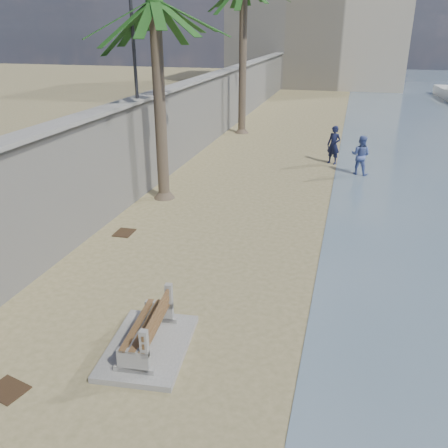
{
  "coord_description": "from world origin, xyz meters",
  "views": [
    {
      "loc": [
        2.5,
        -4.15,
        6.03
      ],
      "look_at": [
        -0.5,
        7.0,
        1.2
      ],
      "focal_mm": 38.0,
      "sensor_mm": 36.0,
      "label": 1
    }
  ],
  "objects_px": {
    "person_b": "(361,153)",
    "person_a": "(334,142)",
    "palm_mid": "(154,4)",
    "bench_far": "(147,332)"
  },
  "relations": [
    {
      "from": "person_b",
      "to": "person_a",
      "type": "bearing_deg",
      "value": -34.32
    },
    {
      "from": "palm_mid",
      "to": "person_a",
      "type": "xyz_separation_m",
      "value": [
        5.89,
        6.62,
        -5.66
      ]
    },
    {
      "from": "palm_mid",
      "to": "person_b",
      "type": "relative_size",
      "value": 4.04
    },
    {
      "from": "bench_far",
      "to": "person_a",
      "type": "height_order",
      "value": "person_a"
    },
    {
      "from": "person_a",
      "to": "person_b",
      "type": "height_order",
      "value": "person_a"
    },
    {
      "from": "bench_far",
      "to": "person_b",
      "type": "distance_m",
      "value": 14.34
    },
    {
      "from": "bench_far",
      "to": "palm_mid",
      "type": "distance_m",
      "value": 11.12
    },
    {
      "from": "bench_far",
      "to": "palm_mid",
      "type": "bearing_deg",
      "value": 109.72
    },
    {
      "from": "bench_far",
      "to": "palm_mid",
      "type": "height_order",
      "value": "palm_mid"
    },
    {
      "from": "bench_far",
      "to": "person_a",
      "type": "xyz_separation_m",
      "value": [
        2.79,
        15.26,
        0.61
      ]
    }
  ]
}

